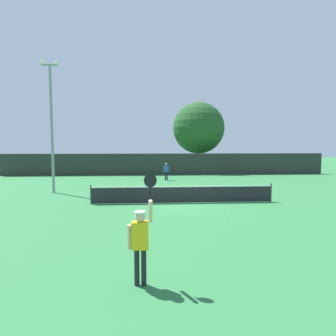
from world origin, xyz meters
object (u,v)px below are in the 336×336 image
at_px(player_receiving, 166,170).
at_px(large_tree, 199,128).
at_px(light_pole, 51,119).
at_px(parked_car_near, 103,165).
at_px(parked_car_mid, 177,164).
at_px(player_serving, 141,236).
at_px(tennis_ball, 228,216).
at_px(parked_car_far, 238,163).

height_order(player_receiving, large_tree, large_tree).
xyz_separation_m(light_pole, parked_car_near, (0.61, 17.08, -4.22)).
bearing_deg(parked_car_mid, parked_car_near, 178.05).
relative_size(player_serving, large_tree, 0.30).
relative_size(light_pole, parked_car_mid, 2.00).
xyz_separation_m(player_serving, tennis_ball, (3.76, 5.97, -1.12)).
height_order(parked_car_mid, parked_car_far, same).
height_order(player_receiving, parked_car_near, parked_car_near).
distance_m(player_serving, parked_car_mid, 31.62).
height_order(parked_car_near, parked_car_far, same).
bearing_deg(light_pole, player_receiving, 38.35).
relative_size(light_pole, parked_car_far, 2.09).
height_order(player_receiving, light_pole, light_pole).
distance_m(player_receiving, light_pole, 11.17).
relative_size(tennis_ball, large_tree, 0.01).
bearing_deg(light_pole, tennis_ball, -35.76).
bearing_deg(player_receiving, parked_car_mid, -100.60).
height_order(tennis_ball, parked_car_mid, parked_car_mid).
bearing_deg(player_serving, parked_car_mid, 82.79).
distance_m(large_tree, parked_car_near, 13.10).
distance_m(player_serving, parked_car_near, 30.90).
distance_m(player_serving, tennis_ball, 7.14).
height_order(tennis_ball, large_tree, large_tree).
distance_m(large_tree, parked_car_far, 8.63).
distance_m(player_serving, light_pole, 15.21).
bearing_deg(large_tree, player_serving, -102.58).
distance_m(light_pole, parked_car_mid, 21.27).
distance_m(tennis_ball, parked_car_far, 27.58).
relative_size(light_pole, large_tree, 1.03).
xyz_separation_m(player_serving, parked_car_near, (-5.76, 30.35, -0.38)).
relative_size(player_receiving, parked_car_far, 0.37).
height_order(light_pole, large_tree, light_pole).
distance_m(player_receiving, tennis_ball, 13.93).
bearing_deg(large_tree, player_receiving, -117.57).
relative_size(player_receiving, parked_car_near, 0.36).
relative_size(tennis_ball, parked_car_far, 0.02).
distance_m(parked_car_near, parked_car_far, 18.52).
bearing_deg(parked_car_far, player_receiving, -132.59).
xyz_separation_m(player_receiving, parked_car_far, (10.89, 12.33, -0.18)).
bearing_deg(parked_car_near, player_receiving, -58.32).
bearing_deg(large_tree, parked_car_far, 29.58).
bearing_deg(parked_car_far, player_serving, -112.72).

